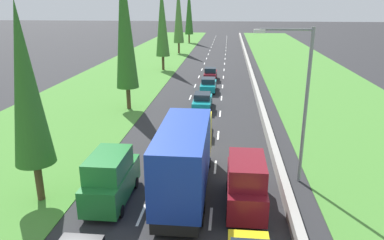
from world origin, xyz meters
The scene contains 18 objects.
ground_plane centered at (0.00, 60.00, 0.00)m, with size 300.00×300.00×0.00m, color #28282B.
grass_verge_left centered at (-12.65, 60.00, 0.02)m, with size 14.00×140.00×0.04m, color #478433.
grass_verge_right centered at (14.35, 60.00, 0.02)m, with size 14.00×140.00×0.04m, color #478433.
median_barrier centered at (5.70, 60.00, 0.42)m, with size 0.44×120.00×0.85m, color #9E9B93.
lane_markings centered at (0.00, 60.00, 0.01)m, with size 3.64×116.00×0.01m.
blue_box_truck_centre_lane centered at (0.21, 17.44, 2.18)m, with size 2.46×9.40×4.18m.
white_hatchback_centre_lane centered at (0.01, 27.23, 0.84)m, with size 1.74×3.90×1.72m.
teal_sedan_centre_lane centered at (-0.08, 34.59, 0.81)m, with size 1.82×4.50×1.64m.
maroon_van_right_lane centered at (3.47, 16.24, 1.40)m, with size 1.96×4.90×2.82m.
green_van_left_lane centered at (-3.60, 16.15, 1.40)m, with size 1.96×4.90×2.82m.
teal_sedan_centre_lane_fifth centered at (0.10, 42.18, 0.81)m, with size 1.82×4.50×1.64m.
maroon_hatchback_centre_lane centered at (0.00, 48.95, 0.84)m, with size 1.74×3.90×1.72m.
poplar_tree_nearest centered at (-7.50, 15.96, 6.29)m, with size 2.06×2.06×10.47m.
poplar_tree_second centered at (-7.41, 33.87, 8.47)m, with size 2.17×2.17×14.83m.
poplar_tree_third centered at (-7.80, 56.03, 7.54)m, with size 2.12×2.12×12.98m.
poplar_tree_fourth centered at (-7.92, 75.64, 8.10)m, with size 2.15×2.15×14.09m.
poplar_tree_fifth centered at (-8.01, 96.57, 8.31)m, with size 2.16×2.16×14.51m.
street_light_mast centered at (6.45, 19.57, 5.23)m, with size 3.20×0.28×9.00m.
Camera 1 is at (2.38, -0.85, 10.24)m, focal length 34.40 mm.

